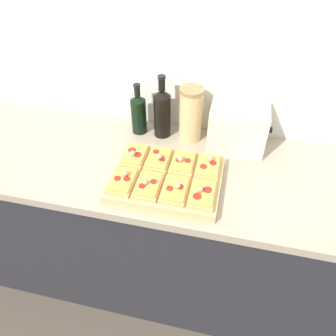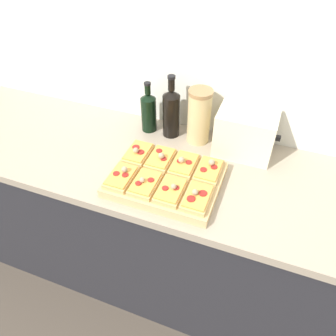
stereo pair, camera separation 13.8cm
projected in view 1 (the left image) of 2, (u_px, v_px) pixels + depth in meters
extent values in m
plane|color=#4C4238|center=(159.00, 323.00, 1.87)|extent=(12.00, 12.00, 0.00)
cube|color=silver|center=(189.00, 65.00, 1.52)|extent=(6.00, 0.06, 2.50)
cube|color=#232328|center=(172.00, 231.00, 1.80)|extent=(2.60, 0.64, 0.89)
cube|color=gray|center=(172.00, 169.00, 1.49)|extent=(2.63, 0.67, 0.04)
cube|color=tan|center=(166.00, 180.00, 1.38)|extent=(0.45, 0.35, 0.04)
cube|color=tan|center=(135.00, 156.00, 1.45)|extent=(0.10, 0.16, 0.02)
cube|color=gold|center=(135.00, 154.00, 1.44)|extent=(0.09, 0.14, 0.01)
cylinder|color=maroon|center=(132.00, 150.00, 1.45)|extent=(0.03, 0.03, 0.00)
cylinder|color=maroon|center=(138.00, 155.00, 1.43)|extent=(0.03, 0.03, 0.00)
sphere|color=tan|center=(133.00, 153.00, 1.42)|extent=(0.03, 0.03, 0.03)
cube|color=tan|center=(159.00, 160.00, 1.43)|extent=(0.10, 0.16, 0.02)
cube|color=gold|center=(159.00, 157.00, 1.42)|extent=(0.09, 0.14, 0.01)
cylinder|color=maroon|center=(156.00, 152.00, 1.44)|extent=(0.03, 0.03, 0.00)
cylinder|color=maroon|center=(162.00, 159.00, 1.41)|extent=(0.03, 0.03, 0.00)
sphere|color=tan|center=(160.00, 156.00, 1.40)|extent=(0.03, 0.03, 0.03)
cube|color=tan|center=(183.00, 164.00, 1.41)|extent=(0.10, 0.16, 0.02)
cube|color=gold|center=(183.00, 161.00, 1.41)|extent=(0.09, 0.14, 0.01)
cylinder|color=maroon|center=(179.00, 160.00, 1.40)|extent=(0.03, 0.03, 0.00)
cylinder|color=maroon|center=(188.00, 160.00, 1.40)|extent=(0.03, 0.03, 0.00)
sphere|color=tan|center=(180.00, 159.00, 1.39)|extent=(0.03, 0.03, 0.03)
cube|color=tan|center=(208.00, 167.00, 1.40)|extent=(0.10, 0.16, 0.02)
cube|color=gold|center=(208.00, 165.00, 1.39)|extent=(0.09, 0.14, 0.01)
cylinder|color=maroon|center=(203.00, 166.00, 1.37)|extent=(0.03, 0.03, 0.00)
cylinder|color=maroon|center=(213.00, 163.00, 1.39)|extent=(0.03, 0.03, 0.00)
sphere|color=tan|center=(210.00, 159.00, 1.39)|extent=(0.03, 0.03, 0.03)
cube|color=tan|center=(123.00, 182.00, 1.33)|extent=(0.10, 0.16, 0.02)
cube|color=gold|center=(122.00, 179.00, 1.32)|extent=(0.09, 0.14, 0.01)
cylinder|color=maroon|center=(117.00, 178.00, 1.32)|extent=(0.03, 0.03, 0.00)
cylinder|color=maroon|center=(127.00, 179.00, 1.31)|extent=(0.03, 0.03, 0.00)
sphere|color=tan|center=(125.00, 173.00, 1.32)|extent=(0.03, 0.03, 0.03)
cube|color=tan|center=(148.00, 186.00, 1.31)|extent=(0.10, 0.16, 0.02)
cube|color=gold|center=(148.00, 184.00, 1.30)|extent=(0.09, 0.14, 0.01)
cylinder|color=maroon|center=(142.00, 186.00, 1.28)|extent=(0.03, 0.03, 0.00)
cylinder|color=maroon|center=(154.00, 181.00, 1.30)|extent=(0.03, 0.03, 0.00)
sphere|color=tan|center=(145.00, 182.00, 1.29)|extent=(0.02, 0.02, 0.02)
cube|color=tan|center=(175.00, 191.00, 1.29)|extent=(0.10, 0.16, 0.02)
cube|color=gold|center=(175.00, 188.00, 1.28)|extent=(0.09, 0.14, 0.01)
cylinder|color=maroon|center=(170.00, 188.00, 1.28)|extent=(0.03, 0.03, 0.00)
cylinder|color=maroon|center=(180.00, 187.00, 1.28)|extent=(0.03, 0.03, 0.00)
sphere|color=tan|center=(178.00, 186.00, 1.27)|extent=(0.02, 0.02, 0.02)
cube|color=tan|center=(202.00, 195.00, 1.28)|extent=(0.10, 0.16, 0.02)
cube|color=gold|center=(203.00, 193.00, 1.27)|extent=(0.09, 0.14, 0.01)
cylinder|color=maroon|center=(197.00, 196.00, 1.24)|extent=(0.03, 0.03, 0.00)
cylinder|color=maroon|center=(208.00, 190.00, 1.27)|extent=(0.03, 0.03, 0.00)
sphere|color=tan|center=(200.00, 189.00, 1.26)|extent=(0.02, 0.02, 0.02)
cylinder|color=black|center=(139.00, 116.00, 1.62)|extent=(0.08, 0.08, 0.18)
cone|color=black|center=(138.00, 98.00, 1.55)|extent=(0.08, 0.08, 0.03)
cylinder|color=black|center=(137.00, 91.00, 1.53)|extent=(0.03, 0.03, 0.05)
cylinder|color=black|center=(137.00, 85.00, 1.51)|extent=(0.03, 0.03, 0.01)
cylinder|color=black|center=(162.00, 116.00, 1.59)|extent=(0.08, 0.08, 0.22)
cone|color=black|center=(162.00, 93.00, 1.51)|extent=(0.08, 0.08, 0.03)
cylinder|color=black|center=(162.00, 84.00, 1.48)|extent=(0.03, 0.03, 0.06)
cylinder|color=black|center=(162.00, 77.00, 1.45)|extent=(0.04, 0.04, 0.01)
cylinder|color=tan|center=(191.00, 116.00, 1.55)|extent=(0.11, 0.11, 0.25)
cylinder|color=#937047|center=(192.00, 90.00, 1.46)|extent=(0.11, 0.11, 0.02)
cube|color=beige|center=(238.00, 128.00, 1.52)|extent=(0.26, 0.18, 0.21)
cube|color=black|center=(238.00, 126.00, 1.41)|extent=(0.21, 0.01, 0.06)
cube|color=black|center=(269.00, 130.00, 1.49)|extent=(0.02, 0.02, 0.02)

